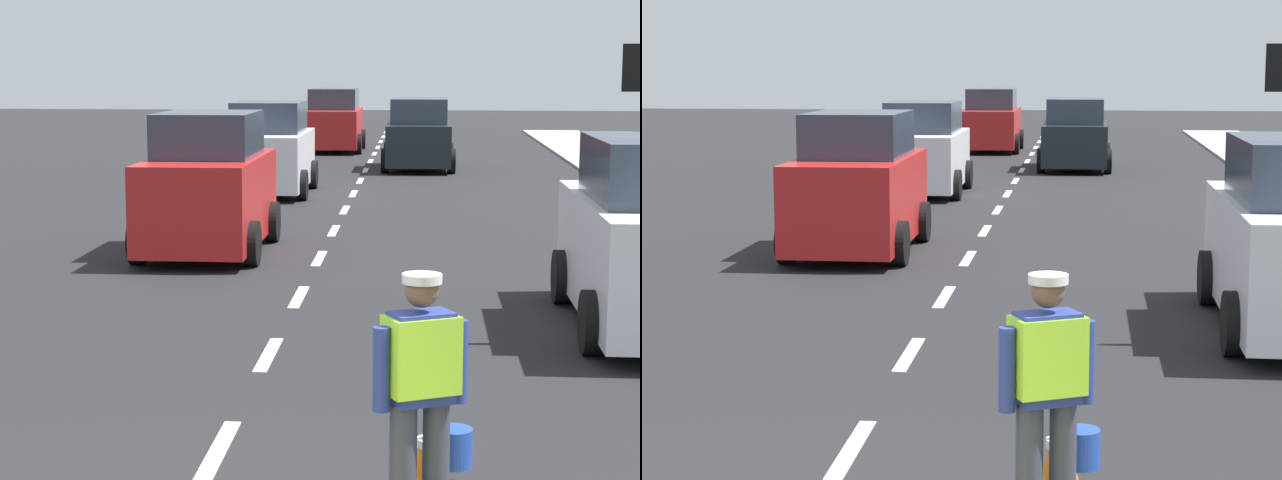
% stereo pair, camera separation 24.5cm
% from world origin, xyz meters
% --- Properties ---
extents(ground_plane, '(96.00, 96.00, 0.00)m').
position_xyz_m(ground_plane, '(0.00, 21.00, 0.00)').
color(ground_plane, black).
extents(lane_center_line, '(0.14, 46.40, 0.01)m').
position_xyz_m(lane_center_line, '(0.00, 25.20, 0.00)').
color(lane_center_line, silver).
rests_on(lane_center_line, ground).
extents(road_worker, '(0.66, 0.58, 1.67)m').
position_xyz_m(road_worker, '(1.58, 1.40, 0.93)').
color(road_worker, '#383D4C').
rests_on(road_worker, ground).
extents(traffic_cone_near, '(0.36, 0.36, 0.63)m').
position_xyz_m(traffic_cone_near, '(1.64, 1.95, 0.31)').
color(traffic_cone_near, black).
rests_on(traffic_cone_near, ground).
extents(car_outgoing_far, '(2.04, 3.93, 2.01)m').
position_xyz_m(car_outgoing_far, '(1.47, 27.17, 0.93)').
color(car_outgoing_far, black).
rests_on(car_outgoing_far, ground).
extents(car_oncoming_second, '(2.01, 4.01, 2.12)m').
position_xyz_m(car_oncoming_second, '(-1.95, 20.63, 0.98)').
color(car_oncoming_second, silver).
rests_on(car_oncoming_second, ground).
extents(car_oncoming_lead, '(1.94, 3.88, 2.23)m').
position_xyz_m(car_oncoming_lead, '(-1.81, 12.21, 1.04)').
color(car_oncoming_lead, red).
rests_on(car_oncoming_lead, ground).
extents(car_oncoming_third, '(2.07, 4.15, 2.13)m').
position_xyz_m(car_oncoming_third, '(-1.45, 33.85, 0.99)').
color(car_oncoming_third, red).
rests_on(car_oncoming_third, ground).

